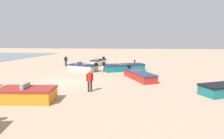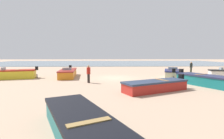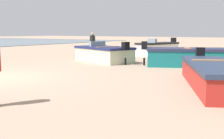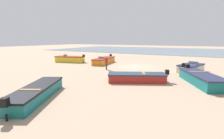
{
  "view_description": "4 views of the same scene",
  "coord_description": "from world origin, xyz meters",
  "px_view_note": "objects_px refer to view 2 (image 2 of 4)",
  "views": [
    {
      "loc": [
        14.98,
        6.56,
        3.63
      ],
      "look_at": [
        -3.31,
        4.09,
        0.77
      ],
      "focal_mm": 28.77,
      "sensor_mm": 36.0,
      "label": 1
    },
    {
      "loc": [
        0.9,
        18.18,
        2.5
      ],
      "look_at": [
        0.34,
        1.52,
        1.06
      ],
      "focal_mm": 26.7,
      "sensor_mm": 36.0,
      "label": 2
    },
    {
      "loc": [
        5.99,
        8.75,
        1.66
      ],
      "look_at": [
        2.5,
        6.46,
        1.08
      ],
      "focal_mm": 43.77,
      "sensor_mm": 36.0,
      "label": 3
    },
    {
      "loc": [
        -6.64,
        19.34,
        3.54
      ],
      "look_at": [
        -0.32,
        7.22,
        0.93
      ],
      "focal_mm": 25.12,
      "sensor_mm": 36.0,
      "label": 4
    }
  ],
  "objects_px": {
    "boat_teal_3": "(82,127)",
    "boat_teal_6": "(208,81)",
    "beach_walker_distant": "(89,72)",
    "beach_walker_foreground": "(191,67)",
    "boat_red_2": "(156,86)",
    "boat_orange_5": "(68,73)",
    "boat_cream_1": "(173,74)",
    "boat_yellow_0": "(12,74)"
  },
  "relations": [
    {
      "from": "beach_walker_foreground",
      "to": "boat_red_2",
      "type": "bearing_deg",
      "value": -32.68
    },
    {
      "from": "beach_walker_foreground",
      "to": "boat_teal_3",
      "type": "bearing_deg",
      "value": -30.95
    },
    {
      "from": "boat_yellow_0",
      "to": "beach_walker_distant",
      "type": "height_order",
      "value": "beach_walker_distant"
    },
    {
      "from": "boat_teal_6",
      "to": "beach_walker_foreground",
      "type": "bearing_deg",
      "value": -134.43
    },
    {
      "from": "boat_teal_6",
      "to": "boat_teal_3",
      "type": "bearing_deg",
      "value": 18.44
    },
    {
      "from": "boat_yellow_0",
      "to": "beach_walker_foreground",
      "type": "relative_size",
      "value": 3.03
    },
    {
      "from": "boat_yellow_0",
      "to": "beach_walker_distant",
      "type": "relative_size",
      "value": 3.03
    },
    {
      "from": "boat_red_2",
      "to": "boat_yellow_0",
      "type": "bearing_deg",
      "value": 39.15
    },
    {
      "from": "boat_teal_3",
      "to": "boat_teal_6",
      "type": "xyz_separation_m",
      "value": [
        -8.94,
        -8.36,
        0.06
      ]
    },
    {
      "from": "boat_cream_1",
      "to": "boat_teal_3",
      "type": "distance_m",
      "value": 15.7
    },
    {
      "from": "boat_yellow_0",
      "to": "boat_teal_3",
      "type": "relative_size",
      "value": 0.94
    },
    {
      "from": "boat_red_2",
      "to": "beach_walker_distant",
      "type": "xyz_separation_m",
      "value": [
        5.03,
        -3.63,
        0.57
      ]
    },
    {
      "from": "boat_teal_3",
      "to": "beach_walker_distant",
      "type": "relative_size",
      "value": 3.24
    },
    {
      "from": "beach_walker_foreground",
      "to": "beach_walker_distant",
      "type": "bearing_deg",
      "value": -57.33
    },
    {
      "from": "boat_cream_1",
      "to": "boat_red_2",
      "type": "xyz_separation_m",
      "value": [
        3.99,
        6.86,
        -0.06
      ]
    },
    {
      "from": "boat_orange_5",
      "to": "beach_walker_distant",
      "type": "height_order",
      "value": "beach_walker_distant"
    },
    {
      "from": "beach_walker_distant",
      "to": "boat_cream_1",
      "type": "bearing_deg",
      "value": 78.03
    },
    {
      "from": "boat_cream_1",
      "to": "boat_teal_6",
      "type": "bearing_deg",
      "value": -60.83
    },
    {
      "from": "boat_teal_3",
      "to": "beach_walker_distant",
      "type": "distance_m",
      "value": 10.26
    },
    {
      "from": "boat_cream_1",
      "to": "boat_teal_6",
      "type": "distance_m",
      "value": 5.15
    },
    {
      "from": "boat_red_2",
      "to": "boat_teal_6",
      "type": "height_order",
      "value": "boat_teal_6"
    },
    {
      "from": "boat_cream_1",
      "to": "beach_walker_foreground",
      "type": "height_order",
      "value": "beach_walker_foreground"
    },
    {
      "from": "boat_cream_1",
      "to": "beach_walker_distant",
      "type": "xyz_separation_m",
      "value": [
        9.02,
        3.24,
        0.51
      ]
    },
    {
      "from": "boat_teal_3",
      "to": "boat_teal_6",
      "type": "distance_m",
      "value": 12.24
    },
    {
      "from": "boat_cream_1",
      "to": "beach_walker_foreground",
      "type": "relative_size",
      "value": 2.46
    },
    {
      "from": "boat_red_2",
      "to": "boat_orange_5",
      "type": "xyz_separation_m",
      "value": [
        7.83,
        -7.85,
        0.06
      ]
    },
    {
      "from": "boat_teal_6",
      "to": "beach_walker_foreground",
      "type": "height_order",
      "value": "beach_walker_foreground"
    },
    {
      "from": "boat_yellow_0",
      "to": "boat_teal_3",
      "type": "height_order",
      "value": "boat_yellow_0"
    },
    {
      "from": "boat_red_2",
      "to": "boat_teal_6",
      "type": "distance_m",
      "value": 5.13
    },
    {
      "from": "boat_teal_3",
      "to": "beach_walker_distant",
      "type": "bearing_deg",
      "value": 68.99
    },
    {
      "from": "beach_walker_distant",
      "to": "boat_teal_3",
      "type": "bearing_deg",
      "value": -26.67
    },
    {
      "from": "boat_teal_3",
      "to": "boat_teal_6",
      "type": "relative_size",
      "value": 0.99
    },
    {
      "from": "boat_cream_1",
      "to": "boat_teal_3",
      "type": "relative_size",
      "value": 0.76
    },
    {
      "from": "boat_teal_6",
      "to": "boat_cream_1",
      "type": "bearing_deg",
      "value": -105.44
    },
    {
      "from": "boat_orange_5",
      "to": "boat_teal_6",
      "type": "distance_m",
      "value": 14.02
    },
    {
      "from": "boat_teal_3",
      "to": "boat_teal_6",
      "type": "height_order",
      "value": "boat_teal_6"
    },
    {
      "from": "beach_walker_distant",
      "to": "beach_walker_foreground",
      "type": "bearing_deg",
      "value": 86.82
    },
    {
      "from": "boat_orange_5",
      "to": "beach_walker_distant",
      "type": "xyz_separation_m",
      "value": [
        -2.8,
        4.22,
        0.51
      ]
    },
    {
      "from": "boat_yellow_0",
      "to": "beach_walker_distant",
      "type": "xyz_separation_m",
      "value": [
        -8.32,
        2.84,
        0.46
      ]
    },
    {
      "from": "boat_cream_1",
      "to": "boat_red_2",
      "type": "relative_size",
      "value": 0.8
    },
    {
      "from": "boat_teal_6",
      "to": "beach_walker_distant",
      "type": "distance_m",
      "value": 10.02
    },
    {
      "from": "boat_cream_1",
      "to": "boat_orange_5",
      "type": "distance_m",
      "value": 11.86
    }
  ]
}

